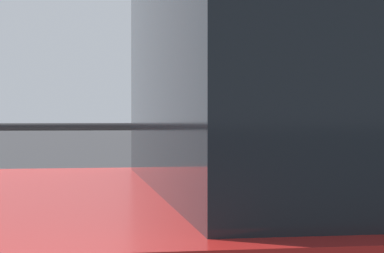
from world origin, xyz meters
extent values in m
cylinder|color=slate|center=(-0.27, 0.42, 0.69)|extent=(0.07, 0.07, 1.13)
cylinder|color=slate|center=(-0.27, 0.42, 1.40)|extent=(0.17, 0.17, 0.28)
sphere|color=silver|center=(-0.27, 0.42, 1.57)|extent=(0.17, 0.17, 0.17)
cube|color=black|center=(-0.27, 0.33, 1.46)|extent=(0.10, 0.01, 0.07)
cube|color=yellow|center=(-0.27, 0.33, 1.35)|extent=(0.10, 0.01, 0.09)
cylinder|color=#1E233F|center=(0.42, 0.54, 0.55)|extent=(0.15, 0.15, 0.84)
cylinder|color=#1E233F|center=(0.22, 0.52, 0.55)|extent=(0.15, 0.15, 0.84)
cube|color=#2D478C|center=(0.32, 0.53, 1.28)|extent=(0.46, 0.26, 0.63)
sphere|color=beige|center=(0.32, 0.53, 1.71)|extent=(0.23, 0.23, 0.23)
cylinder|color=#2D478C|center=(0.59, 0.56, 1.30)|extent=(0.09, 0.09, 0.59)
cylinder|color=#2D478C|center=(0.08, 0.34, 1.39)|extent=(0.13, 0.45, 0.52)
cylinder|color=black|center=(0.00, 2.42, 1.23)|extent=(24.00, 0.06, 0.06)
cylinder|color=black|center=(0.00, 2.42, 0.74)|extent=(24.00, 0.05, 0.05)
cylinder|color=black|center=(0.00, 2.42, 0.68)|extent=(0.06, 0.06, 1.10)
cylinder|color=black|center=(1.71, 2.42, 0.68)|extent=(0.06, 0.06, 1.10)
camera|label=1|loc=(-0.60, -3.53, 1.32)|focal=68.88mm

